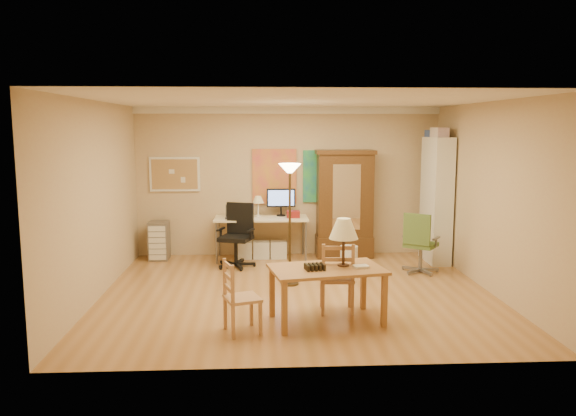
{
  "coord_description": "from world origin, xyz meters",
  "views": [
    {
      "loc": [
        -0.54,
        -7.72,
        2.33
      ],
      "look_at": [
        -0.12,
        0.3,
        1.18
      ],
      "focal_mm": 35.0,
      "sensor_mm": 36.0,
      "label": 1
    }
  ],
  "objects": [
    {
      "name": "art_panel_right",
      "position": [
        0.65,
        2.47,
        1.45
      ],
      "size": [
        0.75,
        0.04,
        0.95
      ],
      "primitive_type": "cube",
      "color": "teal",
      "rests_on": "floor"
    },
    {
      "name": "ladder_chair_back",
      "position": [
        0.44,
        -0.87,
        0.43
      ],
      "size": [
        0.45,
        0.43,
        0.92
      ],
      "color": "#A6744C",
      "rests_on": "floor"
    },
    {
      "name": "art_panel_left",
      "position": [
        -0.25,
        2.47,
        1.45
      ],
      "size": [
        0.8,
        0.04,
        1.0
      ],
      "primitive_type": "cube",
      "color": "gold",
      "rests_on": "floor"
    },
    {
      "name": "dining_table",
      "position": [
        0.35,
        -1.17,
        0.79
      ],
      "size": [
        1.46,
        1.03,
        1.25
      ],
      "color": "olive",
      "rests_on": "floor"
    },
    {
      "name": "crown_molding",
      "position": [
        0.0,
        2.46,
        2.64
      ],
      "size": [
        5.5,
        0.08,
        0.12
      ],
      "primitive_type": "cube",
      "color": "white",
      "rests_on": "floor"
    },
    {
      "name": "computer_desk",
      "position": [
        -0.47,
        2.16,
        0.46
      ],
      "size": [
        1.65,
        0.72,
        1.25
      ],
      "color": "beige",
      "rests_on": "floor"
    },
    {
      "name": "wastebin",
      "position": [
        0.96,
        1.39,
        0.19
      ],
      "size": [
        0.3,
        0.3,
        0.37
      ],
      "primitive_type": "cylinder",
      "color": "silver",
      "rests_on": "floor"
    },
    {
      "name": "bookshelf",
      "position": [
        2.55,
        1.8,
        1.08
      ],
      "size": [
        0.33,
        0.87,
        2.17
      ],
      "color": "white",
      "rests_on": "floor"
    },
    {
      "name": "floor",
      "position": [
        0.0,
        0.0,
        0.0
      ],
      "size": [
        5.5,
        5.5,
        0.0
      ],
      "primitive_type": "plane",
      "color": "#9B6937",
      "rests_on": "ground"
    },
    {
      "name": "drawer_cart",
      "position": [
        -2.32,
        2.18,
        0.34
      ],
      "size": [
        0.34,
        0.41,
        0.68
      ],
      "color": "slate",
      "rests_on": "floor"
    },
    {
      "name": "office_chair_green",
      "position": [
        2.05,
        1.01,
        0.26
      ],
      "size": [
        0.63,
        0.63,
        0.99
      ],
      "color": "slate",
      "rests_on": "floor"
    },
    {
      "name": "torchiere_lamp",
      "position": [
        -0.08,
        0.44,
        1.45
      ],
      "size": [
        0.33,
        0.33,
        1.81
      ],
      "color": "#3D2F18",
      "rests_on": "floor"
    },
    {
      "name": "corkboard",
      "position": [
        -2.05,
        2.47,
        1.5
      ],
      "size": [
        0.9,
        0.04,
        0.62
      ],
      "primitive_type": "cube",
      "color": "#A8774F",
      "rests_on": "floor"
    },
    {
      "name": "armoire",
      "position": [
        1.01,
        2.24,
        0.84
      ],
      "size": [
        1.05,
        0.5,
        1.94
      ],
      "color": "#351D0E",
      "rests_on": "floor"
    },
    {
      "name": "ladder_chair_left",
      "position": [
        -0.76,
        -1.51,
        0.39
      ],
      "size": [
        0.48,
        0.49,
        0.84
      ],
      "color": "#A6744C",
      "rests_on": "floor"
    },
    {
      "name": "office_chair_black",
      "position": [
        -0.92,
        1.59,
        0.29
      ],
      "size": [
        0.66,
        0.66,
        1.07
      ],
      "color": "black",
      "rests_on": "floor"
    }
  ]
}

